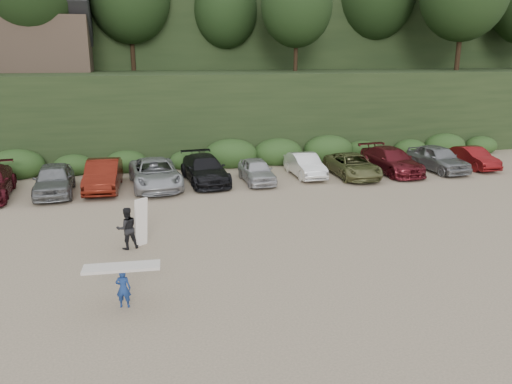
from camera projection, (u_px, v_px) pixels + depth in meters
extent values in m
plane|color=tan|center=(276.00, 242.00, 20.01)|extent=(120.00, 120.00, 0.00)
cube|color=black|center=(200.00, 110.00, 39.79)|extent=(80.00, 14.00, 6.00)
cube|color=black|center=(177.00, 47.00, 55.29)|extent=(90.00, 30.00, 16.00)
ellipsoid|color=black|center=(197.00, 3.00, 37.65)|extent=(66.00, 12.00, 10.00)
cube|color=#2B491E|center=(208.00, 158.00, 33.29)|extent=(46.20, 2.00, 1.20)
cube|color=brown|center=(36.00, 44.00, 37.54)|extent=(8.00, 6.00, 4.00)
imported|color=gray|center=(54.00, 179.00, 26.68)|extent=(2.12, 4.88, 1.64)
imported|color=#5E180E|center=(103.00, 175.00, 27.61)|extent=(2.05, 5.09, 1.64)
imported|color=#ABAEB2|center=(155.00, 174.00, 28.14)|extent=(2.99, 5.84, 1.58)
imported|color=black|center=(205.00, 169.00, 29.19)|extent=(2.62, 5.53, 1.56)
imported|color=#B9BABF|center=(257.00, 171.00, 29.25)|extent=(1.67, 4.10, 1.39)
imported|color=white|center=(305.00, 165.00, 30.64)|extent=(1.51, 4.28, 1.41)
imported|color=olive|center=(353.00, 166.00, 30.61)|extent=(2.42, 5.03, 1.38)
imported|color=maroon|center=(391.00, 161.00, 31.59)|extent=(2.57, 5.53, 1.56)
imported|color=gray|center=(438.00, 158.00, 32.12)|extent=(2.29, 4.96, 1.65)
imported|color=maroon|center=(473.00, 158.00, 32.99)|extent=(1.45, 4.14, 1.36)
imported|color=navy|center=(123.00, 288.00, 14.75)|extent=(0.49, 0.38, 1.21)
cube|color=silver|center=(122.00, 267.00, 14.57)|extent=(2.25, 0.78, 0.09)
imported|color=black|center=(127.00, 228.00, 19.18)|extent=(0.94, 0.81, 1.66)
cube|color=white|center=(141.00, 222.00, 19.39)|extent=(0.61, 0.54, 1.96)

